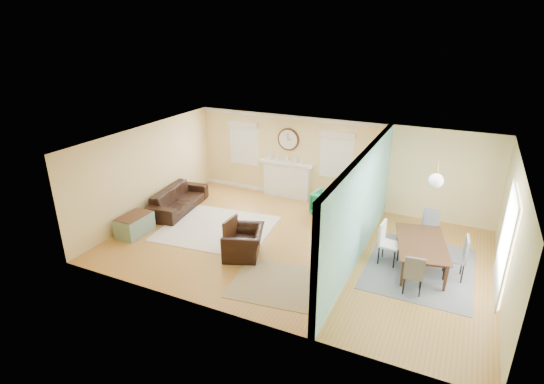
% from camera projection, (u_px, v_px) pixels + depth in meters
% --- Properties ---
extents(floor, '(9.00, 9.00, 0.00)m').
position_uv_depth(floor, '(296.00, 246.00, 10.54)').
color(floor, '#AC742F').
rests_on(floor, ground).
extents(wall_back, '(9.00, 0.02, 2.60)m').
position_uv_depth(wall_back, '(335.00, 163.00, 12.58)').
color(wall_back, '#DFC37F').
rests_on(wall_back, ground).
extents(wall_front, '(9.00, 0.02, 2.60)m').
position_uv_depth(wall_front, '(234.00, 256.00, 7.54)').
color(wall_front, '#DFC37F').
rests_on(wall_front, ground).
extents(wall_left, '(0.02, 6.00, 2.60)m').
position_uv_depth(wall_left, '(148.00, 171.00, 11.84)').
color(wall_left, '#DFC37F').
rests_on(wall_left, ground).
extents(wall_right, '(0.02, 6.00, 2.60)m').
position_uv_depth(wall_right, '(510.00, 235.00, 8.28)').
color(wall_right, '#DFC37F').
rests_on(wall_right, ground).
extents(ceiling, '(9.00, 6.00, 0.02)m').
position_uv_depth(ceiling, '(298.00, 145.00, 9.58)').
color(ceiling, white).
rests_on(ceiling, wall_back).
extents(partition, '(0.17, 6.00, 2.60)m').
position_uv_depth(partition, '(363.00, 202.00, 9.68)').
color(partition, '#DFC37F').
rests_on(partition, ground).
extents(fireplace, '(1.70, 0.30, 1.17)m').
position_uv_depth(fireplace, '(287.00, 179.00, 13.33)').
color(fireplace, white).
rests_on(fireplace, ground).
extents(wall_clock, '(0.70, 0.07, 0.70)m').
position_uv_depth(wall_clock, '(288.00, 139.00, 12.94)').
color(wall_clock, '#4C2C1D').
rests_on(wall_clock, wall_back).
extents(window_left, '(1.05, 0.13, 1.42)m').
position_uv_depth(window_left, '(244.00, 140.00, 13.61)').
color(window_left, white).
rests_on(window_left, wall_back).
extents(window_right, '(1.05, 0.13, 1.42)m').
position_uv_depth(window_right, '(337.00, 152.00, 12.39)').
color(window_right, white).
rests_on(window_right, wall_back).
extents(french_doors, '(0.06, 1.70, 2.20)m').
position_uv_depth(french_doors, '(506.00, 244.00, 8.38)').
color(french_doors, white).
rests_on(french_doors, ground).
extents(pendant, '(0.30, 0.30, 0.55)m').
position_uv_depth(pendant, '(436.00, 181.00, 8.54)').
color(pendant, gold).
rests_on(pendant, ceiling).
extents(rug_cream, '(3.10, 2.77, 0.02)m').
position_uv_depth(rug_cream, '(217.00, 228.00, 11.43)').
color(rug_cream, white).
rests_on(rug_cream, floor).
extents(rug_jute, '(2.20, 1.89, 0.01)m').
position_uv_depth(rug_jute, '(280.00, 284.00, 9.00)').
color(rug_jute, tan).
rests_on(rug_jute, floor).
extents(rug_grey, '(2.26, 2.83, 0.01)m').
position_uv_depth(rug_grey, '(420.00, 268.00, 9.59)').
color(rug_grey, slate).
rests_on(rug_grey, floor).
extents(sofa, '(1.17, 2.34, 0.66)m').
position_uv_depth(sofa, '(178.00, 199.00, 12.49)').
color(sofa, black).
rests_on(sofa, floor).
extents(eames_chair, '(1.22, 1.29, 0.68)m').
position_uv_depth(eames_chair, '(244.00, 242.00, 10.01)').
color(eames_chair, black).
rests_on(eames_chair, floor).
extents(green_chair, '(0.81, 0.83, 0.66)m').
position_uv_depth(green_chair, '(326.00, 203.00, 12.22)').
color(green_chair, '#128252').
rests_on(green_chair, floor).
extents(trunk, '(0.58, 0.94, 0.54)m').
position_uv_depth(trunk, '(135.00, 225.00, 11.04)').
color(trunk, gray).
rests_on(trunk, floor).
extents(credenza, '(0.51, 1.49, 0.80)m').
position_uv_depth(credenza, '(353.00, 224.00, 10.80)').
color(credenza, '#9D7344').
rests_on(credenza, floor).
extents(tv, '(0.20, 1.04, 0.59)m').
position_uv_depth(tv, '(355.00, 198.00, 10.55)').
color(tv, black).
rests_on(tv, credenza).
extents(garden_stool, '(0.31, 0.31, 0.45)m').
position_uv_depth(garden_stool, '(339.00, 251.00, 9.85)').
color(garden_stool, white).
rests_on(garden_stool, floor).
extents(potted_plant, '(0.47, 0.43, 0.45)m').
position_uv_depth(potted_plant, '(340.00, 234.00, 9.68)').
color(potted_plant, '#337F33').
rests_on(potted_plant, garden_stool).
extents(dining_table, '(1.41, 2.03, 0.65)m').
position_uv_depth(dining_table, '(421.00, 255.00, 9.47)').
color(dining_table, '#4C2C1D').
rests_on(dining_table, floor).
extents(dining_chair_n, '(0.43, 0.43, 0.91)m').
position_uv_depth(dining_chair_n, '(429.00, 226.00, 10.37)').
color(dining_chair_n, slate).
rests_on(dining_chair_n, floor).
extents(dining_chair_s, '(0.42, 0.42, 0.88)m').
position_uv_depth(dining_chair_s, '(414.00, 270.00, 8.56)').
color(dining_chair_s, slate).
rests_on(dining_chair_s, floor).
extents(dining_chair_w, '(0.48, 0.48, 1.00)m').
position_uv_depth(dining_chair_w, '(390.00, 240.00, 9.59)').
color(dining_chair_w, white).
rests_on(dining_chair_w, floor).
extents(dining_chair_e, '(0.48, 0.48, 1.00)m').
position_uv_depth(dining_chair_e, '(456.00, 254.00, 9.02)').
color(dining_chair_e, slate).
rests_on(dining_chair_e, floor).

